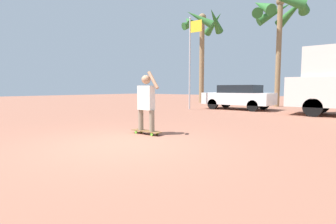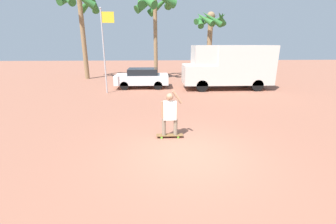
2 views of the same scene
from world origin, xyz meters
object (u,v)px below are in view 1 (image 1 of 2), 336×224
palm_tree_center_background (279,11)px  palm_tree_far_left (202,29)px  parked_car_white (239,97)px  flagpole (191,57)px  skateboard (146,131)px  person_skateboarder (146,99)px

palm_tree_center_background → palm_tree_far_left: size_ratio=0.98×
parked_car_white → flagpole: bearing=-140.7°
skateboard → palm_tree_center_background: size_ratio=0.12×
parked_car_white → flagpole: flagpole is taller
person_skateboarder → palm_tree_center_background: (-0.55, 13.60, 5.45)m
parked_car_white → palm_tree_far_left: size_ratio=0.51×
skateboard → palm_tree_far_left: size_ratio=0.12×
skateboard → person_skateboarder: (-0.00, 0.00, 0.88)m
person_skateboarder → palm_tree_far_left: size_ratio=0.21×
skateboard → flagpole: (-3.74, 7.80, 3.02)m
person_skateboarder → palm_tree_far_left: 16.90m
flagpole → person_skateboarder: bearing=-64.4°
skateboard → flagpole: bearing=115.6°
parked_car_white → palm_tree_center_background: bearing=76.3°
person_skateboarder → palm_tree_far_left: bearing=115.9°
person_skateboarder → palm_tree_far_left: palm_tree_far_left is taller
person_skateboarder → flagpole: flagpole is taller
skateboard → palm_tree_far_left: (-7.01, 14.42, 6.23)m
person_skateboarder → palm_tree_center_background: size_ratio=0.21×
flagpole → skateboard: bearing=-64.4°
palm_tree_center_background → flagpole: size_ratio=1.42×
palm_tree_center_background → flagpole: palm_tree_center_background is taller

